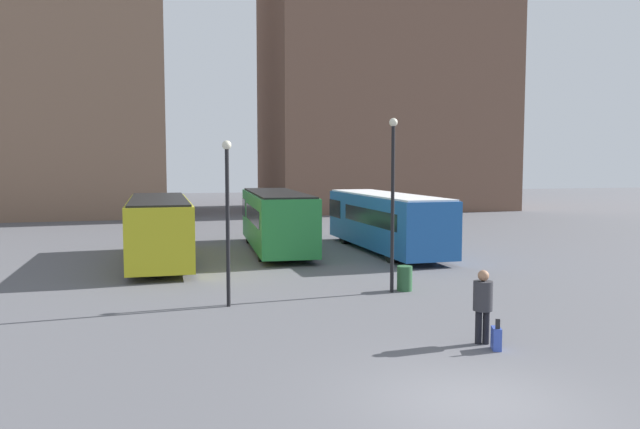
% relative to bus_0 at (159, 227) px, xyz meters
% --- Properties ---
extents(ground_plane, '(160.00, 160.00, 0.00)m').
position_rel_bus_0_xyz_m(ground_plane, '(5.41, -18.02, -1.54)').
color(ground_plane, '#56565B').
extents(building_block_left, '(21.68, 14.07, 29.35)m').
position_rel_bus_0_xyz_m(building_block_left, '(-10.09, 28.30, 13.13)').
color(building_block_left, '#7F604C').
rests_on(building_block_left, ground_plane).
extents(building_block_right, '(21.68, 13.95, 32.74)m').
position_rel_bus_0_xyz_m(building_block_right, '(20.90, 28.30, 14.83)').
color(building_block_right, brown).
rests_on(building_block_right, ground_plane).
extents(bus_0, '(2.57, 9.76, 2.84)m').
position_rel_bus_0_xyz_m(bus_0, '(0.00, 0.00, 0.00)').
color(bus_0, gold).
rests_on(bus_0, ground_plane).
extents(bus_1, '(3.15, 10.26, 2.92)m').
position_rel_bus_0_xyz_m(bus_1, '(5.65, 2.32, 0.05)').
color(bus_1, '#237A38').
rests_on(bus_1, ground_plane).
extents(bus_2, '(2.70, 10.82, 2.84)m').
position_rel_bus_0_xyz_m(bus_2, '(10.81, 0.78, 0.01)').
color(bus_2, '#1E56A3').
rests_on(bus_2, ground_plane).
extents(traveler, '(0.60, 0.60, 1.81)m').
position_rel_bus_0_xyz_m(traveler, '(7.45, -14.69, -0.47)').
color(traveler, black).
rests_on(traveler, ground_plane).
extents(suitcase, '(0.31, 0.43, 0.77)m').
position_rel_bus_0_xyz_m(suitcase, '(7.53, -15.20, -1.27)').
color(suitcase, '#334CB2').
rests_on(suitcase, ground_plane).
extents(lamp_post_0, '(0.28, 0.28, 5.04)m').
position_rel_bus_0_xyz_m(lamp_post_0, '(1.97, -9.17, 1.46)').
color(lamp_post_0, black).
rests_on(lamp_post_0, ground_plane).
extents(lamp_post_1, '(0.28, 0.28, 5.84)m').
position_rel_bus_0_xyz_m(lamp_post_1, '(7.54, -8.51, 1.88)').
color(lamp_post_1, black).
rests_on(lamp_post_1, ground_plane).
extents(trash_bin, '(0.52, 0.52, 0.85)m').
position_rel_bus_0_xyz_m(trash_bin, '(8.06, -8.37, -1.12)').
color(trash_bin, '#285633').
rests_on(trash_bin, ground_plane).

